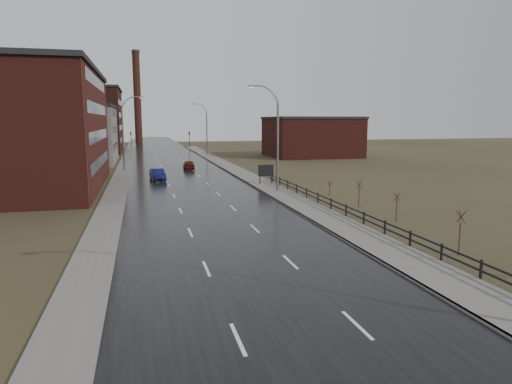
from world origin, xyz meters
TOP-DOWN VIEW (x-y plane):
  - road at (0.00, 60.00)m, footprint 14.00×300.00m
  - sidewalk_right at (8.60, 35.00)m, footprint 3.20×180.00m
  - curb_right at (7.08, 35.00)m, footprint 0.16×180.00m
  - sidewalk_left at (-8.20, 60.00)m, footprint 2.40×260.00m
  - warehouse_mid at (-17.99, 78.00)m, footprint 16.32×20.40m
  - warehouse_far at (-22.99, 108.00)m, footprint 26.52×24.48m
  - building_right at (30.30, 82.00)m, footprint 18.36×16.32m
  - smokestack at (-6.00, 150.00)m, footprint 2.70×2.70m
  - streetlight_right_mid at (8.50, 36.00)m, footprint 3.36×0.28m
  - streetlight_left at (-7.70, 62.00)m, footprint 3.36×0.28m
  - streetlight_right_far at (8.50, 90.00)m, footprint 3.36×0.28m
  - guardrail at (10.30, 18.31)m, footprint 0.10×53.05m
  - shrub_c at (12.20, 11.02)m, footprint 0.63×0.66m
  - shrub_d at (13.50, 19.88)m, footprint 0.53×0.56m
  - shrub_e at (13.36, 25.89)m, footprint 0.57×0.61m
  - shrub_f at (13.39, 32.49)m, footprint 0.38×0.39m
  - billboard at (9.10, 41.87)m, footprint 1.89×0.17m
  - traffic_light_left at (-8.00, 120.00)m, footprint 0.58×2.73m
  - traffic_light_right at (8.00, 120.00)m, footprint 0.58×2.73m
  - car_near at (-3.45, 48.87)m, footprint 2.08×4.70m
  - car_far at (1.88, 61.67)m, footprint 1.92×4.32m

SIDE VIEW (x-z plane):
  - road at x=0.00m, z-range 0.00..0.06m
  - sidewalk_left at x=-8.20m, z-range 0.00..0.12m
  - sidewalk_right at x=8.60m, z-range 0.00..0.18m
  - curb_right at x=7.08m, z-range 0.00..0.18m
  - guardrail at x=10.30m, z-range 0.16..1.26m
  - car_far at x=1.88m, z-range 0.00..1.45m
  - car_near at x=-3.45m, z-range 0.00..1.50m
  - shrub_f at x=13.39m, z-range 0.05..1.59m
  - shrub_d at x=13.50m, z-range 0.07..2.30m
  - shrub_e at x=13.36m, z-range 0.08..2.50m
  - shrub_c at x=12.20m, z-range 0.08..2.74m
  - billboard at x=9.10m, z-range 0.43..2.88m
  - building_right at x=30.30m, z-range 0.01..8.51m
  - traffic_light_left at x=-8.00m, z-range 1.95..7.25m
  - traffic_light_right at x=8.00m, z-range 1.95..7.25m
  - warehouse_mid at x=-17.99m, z-range 0.01..10.51m
  - streetlight_right_mid at x=8.50m, z-range 0.16..11.51m
  - streetlight_left at x=-7.70m, z-range 0.16..11.51m
  - streetlight_right_far at x=8.50m, z-range 0.16..11.51m
  - warehouse_far at x=-22.99m, z-range 0.01..15.51m
  - smokestack at x=-6.00m, z-range 0.15..30.85m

